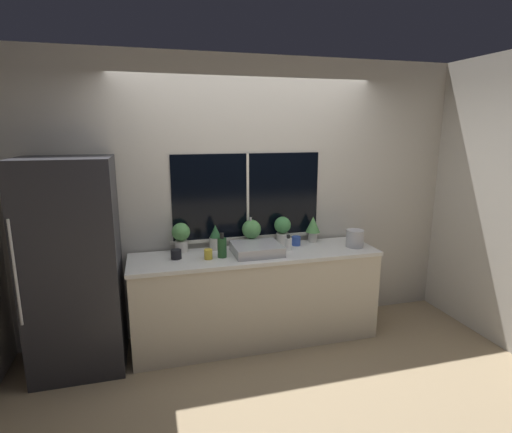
# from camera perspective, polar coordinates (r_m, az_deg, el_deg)

# --- Properties ---
(ground_plane) EXTENTS (14.00, 14.00, 0.00)m
(ground_plane) POSITION_cam_1_polar(r_m,az_deg,el_deg) (3.87, 1.21, -19.04)
(ground_plane) COLOR #937F60
(wall_back) EXTENTS (8.00, 0.09, 2.70)m
(wall_back) POSITION_cam_1_polar(r_m,az_deg,el_deg) (3.98, -1.33, 2.72)
(wall_back) COLOR #BCB7AD
(wall_back) RESTS_ON ground_plane
(wall_left) EXTENTS (0.06, 7.00, 2.70)m
(wall_left) POSITION_cam_1_polar(r_m,az_deg,el_deg) (4.88, -30.31, 2.83)
(wall_left) COLOR #BCB7AD
(wall_left) RESTS_ON ground_plane
(wall_right) EXTENTS (0.06, 7.00, 2.70)m
(wall_right) POSITION_cam_1_polar(r_m,az_deg,el_deg) (5.68, 18.83, 4.98)
(wall_right) COLOR #BCB7AD
(wall_right) RESTS_ON ground_plane
(counter) EXTENTS (2.33, 0.60, 0.88)m
(counter) POSITION_cam_1_polar(r_m,az_deg,el_deg) (3.91, 0.02, -11.38)
(counter) COLOR beige
(counter) RESTS_ON ground_plane
(refrigerator) EXTENTS (0.73, 0.63, 1.80)m
(refrigerator) POSITION_cam_1_polar(r_m,az_deg,el_deg) (3.65, -24.62, -6.58)
(refrigerator) COLOR #232328
(refrigerator) RESTS_ON ground_plane
(sink) EXTENTS (0.44, 0.45, 0.30)m
(sink) POSITION_cam_1_polar(r_m,az_deg,el_deg) (3.72, 0.04, -4.62)
(sink) COLOR #ADADB2
(sink) RESTS_ON counter
(potted_plant_far_left) EXTENTS (0.17, 0.17, 0.28)m
(potted_plant_far_left) POSITION_cam_1_polar(r_m,az_deg,el_deg) (3.80, -10.66, -2.64)
(potted_plant_far_left) COLOR silver
(potted_plant_far_left) RESTS_ON counter
(potted_plant_left) EXTENTS (0.12, 0.12, 0.24)m
(potted_plant_left) POSITION_cam_1_polar(r_m,az_deg,el_deg) (3.85, -5.81, -3.00)
(potted_plant_left) COLOR silver
(potted_plant_left) RESTS_ON counter
(potted_plant_center) EXTENTS (0.19, 0.19, 0.27)m
(potted_plant_center) POSITION_cam_1_polar(r_m,az_deg,el_deg) (3.91, -0.65, -2.02)
(potted_plant_center) COLOR silver
(potted_plant_center) RESTS_ON counter
(potted_plant_right) EXTENTS (0.17, 0.17, 0.28)m
(potted_plant_right) POSITION_cam_1_polar(r_m,az_deg,el_deg) (4.00, 3.80, -1.73)
(potted_plant_right) COLOR silver
(potted_plant_right) RESTS_ON counter
(potted_plant_far_right) EXTENTS (0.15, 0.15, 0.26)m
(potted_plant_far_right) POSITION_cam_1_polar(r_m,az_deg,el_deg) (4.12, 8.14, -1.47)
(potted_plant_far_right) COLOR silver
(potted_plant_far_right) RESTS_ON counter
(soap_bottle) EXTENTS (0.07, 0.07, 0.15)m
(soap_bottle) POSITION_cam_1_polar(r_m,az_deg,el_deg) (3.84, 4.62, -3.88)
(soap_bottle) COLOR white
(soap_bottle) RESTS_ON counter
(bottle_tall) EXTENTS (0.08, 0.08, 0.23)m
(bottle_tall) POSITION_cam_1_polar(r_m,az_deg,el_deg) (3.62, -4.88, -4.38)
(bottle_tall) COLOR #235128
(bottle_tall) RESTS_ON counter
(mug_yellow) EXTENTS (0.07, 0.07, 0.09)m
(mug_yellow) POSITION_cam_1_polar(r_m,az_deg,el_deg) (3.60, -6.83, -5.36)
(mug_yellow) COLOR gold
(mug_yellow) RESTS_ON counter
(mug_black) EXTENTS (0.09, 0.09, 0.08)m
(mug_black) POSITION_cam_1_polar(r_m,az_deg,el_deg) (3.65, -11.34, -5.31)
(mug_black) COLOR black
(mug_black) RESTS_ON counter
(mug_blue) EXTENTS (0.09, 0.09, 0.09)m
(mug_blue) POSITION_cam_1_polar(r_m,az_deg,el_deg) (4.00, 5.74, -3.48)
(mug_blue) COLOR #3351AD
(mug_blue) RESTS_ON counter
(kettle) EXTENTS (0.17, 0.17, 0.19)m
(kettle) POSITION_cam_1_polar(r_m,az_deg,el_deg) (4.04, 13.94, -2.96)
(kettle) COLOR #B2B2B7
(kettle) RESTS_ON counter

